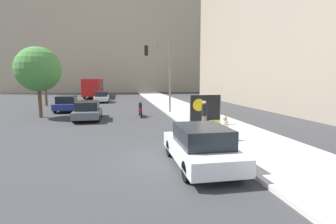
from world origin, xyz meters
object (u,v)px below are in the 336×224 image
Objects in this scene: street_tree_near_curb at (38,69)px; motorcycle_on_road at (140,110)px; car_on_road_distant at (102,97)px; car_on_road_midblock at (67,104)px; street_tree_midblock at (44,67)px; car_on_road_nearest at (88,110)px; protest_banner at (205,109)px; jogger_on_sidewalk at (204,115)px; parked_car_curbside at (201,146)px; seated_protester at (225,128)px; traffic_light_pole at (161,66)px; city_bus_on_road at (94,87)px.

motorcycle_on_road is at bearing -6.62° from street_tree_near_curb.
motorcycle_on_road is (3.91, -13.81, -0.18)m from car_on_road_distant.
street_tree_midblock reaches higher than car_on_road_midblock.
car_on_road_nearest is at bearing -90.44° from car_on_road_distant.
protest_banner is 21.18m from street_tree_midblock.
street_tree_near_curb reaches higher than jogger_on_sidewalk.
motorcycle_on_road is (-1.10, 12.68, -0.21)m from parked_car_curbside.
motorcycle_on_road is (-3.13, 7.01, -0.48)m from jogger_on_sidewalk.
jogger_on_sidewalk is at bearing 83.74° from seated_protester.
street_tree_near_curb is 0.93× the size of street_tree_midblock.
motorcycle_on_road is (-3.23, 9.77, -0.24)m from seated_protester.
street_tree_midblock reaches higher than motorcycle_on_road.
car_on_road_nearest is at bearing -66.11° from car_on_road_midblock.
street_tree_near_curb is (-11.61, 6.21, 2.66)m from protest_banner.
jogger_on_sidewalk is 0.75× the size of motorcycle_on_road.
traffic_light_pole is at bearing 104.69° from protest_banner.
seated_protester is at bearing -43.91° from street_tree_near_curb.
jogger_on_sidewalk is 22.14m from street_tree_midblock.
car_on_road_distant is (-7.03, 20.82, -0.30)m from jogger_on_sidewalk.
motorcycle_on_road is (-2.00, -1.38, -3.62)m from traffic_light_pole.
parked_car_curbside is 26.96m from car_on_road_distant.
street_tree_near_curb reaches higher than seated_protester.
city_bus_on_road is (-1.74, 24.80, 1.05)m from car_on_road_nearest.
car_on_road_midblock is at bearing -64.06° from jogger_on_sidewalk.
seated_protester is 10.29m from motorcycle_on_road.
street_tree_midblock is at bearing -66.94° from jogger_on_sidewalk.
parked_car_curbside is 0.95× the size of car_on_road_nearest.
jogger_on_sidewalk is 9.02m from traffic_light_pole.
protest_banner is 30.71m from city_bus_on_road.
protest_banner is 0.49× the size of parked_car_curbside.
car_on_road_nearest is 0.39× the size of city_bus_on_road.
street_tree_midblock is at bearing -151.64° from car_on_road_distant.
car_on_road_nearest is at bearing -85.98° from city_bus_on_road.
traffic_light_pole is at bearing 20.67° from car_on_road_nearest.
protest_banner is 13.43m from street_tree_near_curb.
street_tree_near_curb is at bearing -177.31° from traffic_light_pole.
traffic_light_pole is at bearing -71.00° from city_bus_on_road.
protest_banner is at bearing -49.42° from street_tree_midblock.
car_on_road_midblock is 7.62m from street_tree_midblock.
parked_car_curbside is 1.05× the size of car_on_road_distant.
traffic_light_pole reaches higher than seated_protester.
jogger_on_sidewalk is 21.97m from car_on_road_distant.
city_bus_on_road is at bearing 94.02° from car_on_road_nearest.
traffic_light_pole reaches higher than protest_banner.
street_tree_midblock reaches higher than city_bus_on_road.
seated_protester is 0.19× the size of street_tree_midblock.
street_tree_midblock is at bearing 115.22° from parked_car_curbside.
city_bus_on_road reaches higher than seated_protester.
street_tree_midblock is at bearing 116.95° from car_on_road_nearest.
traffic_light_pole is at bearing 86.35° from parked_car_curbside.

